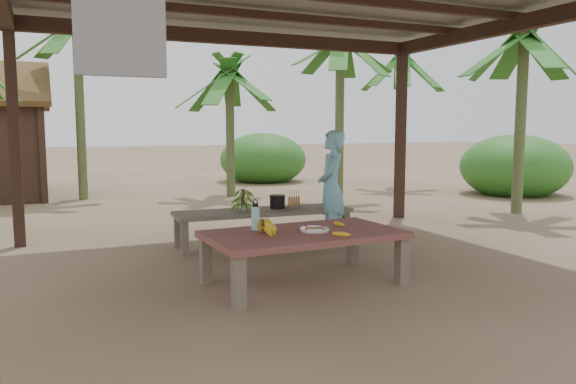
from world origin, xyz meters
name	(u,v)px	position (x,y,z in m)	size (l,w,h in m)	color
ground	(303,266)	(0.00, 0.00, 0.00)	(80.00, 80.00, 0.00)	brown
work_table	(304,238)	(-0.29, -0.61, 0.43)	(1.85, 1.09, 0.50)	brown
bench	(263,214)	(-0.01, 1.16, 0.39)	(2.22, 0.69, 0.45)	brown
ripe_banana_bunch	(262,226)	(-0.69, -0.59, 0.58)	(0.25, 0.22, 0.15)	yellow
plate	(315,230)	(-0.19, -0.65, 0.52)	(0.27, 0.27, 0.04)	white
loose_banana_front	(341,234)	(-0.08, -0.97, 0.52)	(0.04, 0.18, 0.04)	yellow
loose_banana_side	(339,224)	(0.15, -0.50, 0.52)	(0.04, 0.13, 0.04)	yellow
water_flask	(255,217)	(-0.67, -0.35, 0.62)	(0.08, 0.08, 0.29)	#44C2D5
green_banana_stalk	(243,199)	(-0.27, 1.17, 0.59)	(0.25, 0.25, 0.28)	#598C2D
cooking_pot	(277,202)	(0.19, 1.19, 0.53)	(0.19, 0.19, 0.16)	black
skewer_rack	(294,199)	(0.38, 1.09, 0.57)	(0.18, 0.08, 0.24)	#A57F47
woman	(331,187)	(0.82, 0.92, 0.72)	(0.52, 0.34, 1.43)	#74BFDC
banana_plant_ne	(340,51)	(3.02, 4.74, 2.97)	(1.80, 1.80, 3.47)	#596638
banana_plant_n	(230,84)	(1.15, 6.13, 2.38)	(1.80, 1.80, 2.86)	#596638
banana_plant_nw	(77,35)	(-1.77, 6.84, 3.28)	(1.80, 1.80, 3.79)	#596638
banana_plant_e	(524,50)	(4.92, 1.89, 2.75)	(1.80, 1.80, 3.24)	#596638
banana_plant_far	(402,68)	(5.57, 6.29, 2.90)	(1.80, 1.80, 3.40)	#596638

